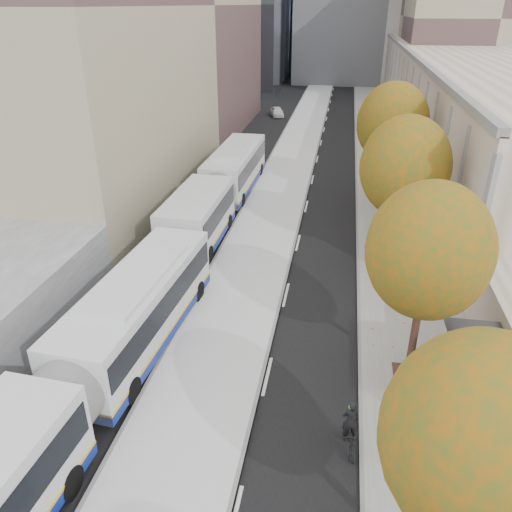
% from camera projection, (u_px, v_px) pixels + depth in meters
% --- Properties ---
extents(bus_platform, '(4.25, 150.00, 0.15)m').
position_uv_depth(bus_platform, '(283.00, 181.00, 39.43)').
color(bus_platform, silver).
rests_on(bus_platform, ground).
extents(sidewalk, '(4.75, 150.00, 0.08)m').
position_uv_depth(sidewalk, '(387.00, 187.00, 38.22)').
color(sidewalk, gray).
rests_on(sidewalk, ground).
extents(building_tan, '(18.00, 92.00, 8.00)m').
position_uv_depth(building_tan, '(473.00, 83.00, 60.18)').
color(building_tan, tan).
rests_on(building_tan, ground).
extents(building_midrise, '(24.00, 46.00, 25.00)m').
position_uv_depth(building_midrise, '(76.00, 5.00, 41.92)').
color(building_midrise, gray).
rests_on(building_midrise, ground).
extents(bus_shelter, '(1.90, 4.40, 2.53)m').
position_uv_depth(bus_shelter, '(490.00, 370.00, 15.89)').
color(bus_shelter, '#383A3F').
rests_on(bus_shelter, sidewalk).
extents(tree_b, '(4.00, 4.00, 6.97)m').
position_uv_depth(tree_b, '(482.00, 441.00, 9.68)').
color(tree_b, black).
rests_on(tree_b, sidewalk).
extents(tree_c, '(4.20, 4.20, 7.28)m').
position_uv_depth(tree_c, '(429.00, 251.00, 16.62)').
color(tree_c, black).
rests_on(tree_c, sidewalk).
extents(tree_d, '(4.40, 4.40, 7.60)m').
position_uv_depth(tree_d, '(405.00, 167.00, 24.42)').
color(tree_d, black).
rests_on(tree_d, sidewalk).
extents(tree_e, '(4.60, 4.60, 7.92)m').
position_uv_depth(tree_e, '(393.00, 124.00, 32.23)').
color(tree_e, black).
rests_on(tree_e, sidewalk).
extents(bus_near, '(3.76, 18.02, 2.98)m').
position_uv_depth(bus_near, '(87.00, 371.00, 16.71)').
color(bus_near, silver).
rests_on(bus_near, ground).
extents(bus_far, '(2.99, 18.49, 3.07)m').
position_uv_depth(bus_far, '(222.00, 186.00, 33.51)').
color(bus_far, silver).
rests_on(bus_far, ground).
extents(cyclist, '(0.76, 1.59, 1.96)m').
position_uv_depth(cyclist, '(349.00, 432.00, 15.51)').
color(cyclist, black).
rests_on(cyclist, ground).
extents(distant_car, '(2.26, 3.66, 1.16)m').
position_uv_depth(distant_car, '(277.00, 112.00, 62.08)').
color(distant_car, silver).
rests_on(distant_car, ground).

